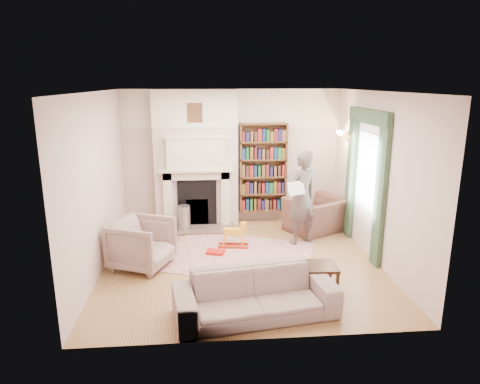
{
  "coord_description": "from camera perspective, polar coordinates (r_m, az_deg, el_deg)",
  "views": [
    {
      "loc": [
        -0.6,
        -6.66,
        2.96
      ],
      "look_at": [
        0.0,
        0.25,
        1.15
      ],
      "focal_mm": 32.0,
      "sensor_mm": 36.0,
      "label": 1
    }
  ],
  "objects": [
    {
      "name": "wall_right",
      "position": [
        7.41,
        17.8,
        1.76
      ],
      "size": [
        0.0,
        4.5,
        4.5
      ],
      "primitive_type": "plane",
      "rotation": [
        1.57,
        0.0,
        -1.57
      ],
      "color": "beige",
      "rests_on": "floor"
    },
    {
      "name": "paraffin_heater",
      "position": [
        8.65,
        -7.42,
        -3.59
      ],
      "size": [
        0.31,
        0.31,
        0.55
      ],
      "primitive_type": "cylinder",
      "rotation": [
        0.0,
        0.0,
        0.4
      ],
      "color": "#9C9FA4",
      "rests_on": "floor"
    },
    {
      "name": "pelmet",
      "position": [
        7.61,
        16.8,
        9.65
      ],
      "size": [
        0.09,
        1.7,
        0.24
      ],
      "primitive_type": "cube",
      "color": "#2E442C",
      "rests_on": "wall_right"
    },
    {
      "name": "coffee_table",
      "position": [
        6.26,
        9.47,
        -11.47
      ],
      "size": [
        0.72,
        0.48,
        0.45
      ],
      "primitive_type": null,
      "rotation": [
        0.0,
        0.0,
        -0.04
      ],
      "color": "black",
      "rests_on": "floor"
    },
    {
      "name": "window",
      "position": [
        7.75,
        16.61,
        2.78
      ],
      "size": [
        0.02,
        0.9,
        1.3
      ],
      "primitive_type": "cube",
      "color": "silver",
      "rests_on": "wall_right"
    },
    {
      "name": "comic_annuals",
      "position": [
        7.0,
        2.84,
        -10.21
      ],
      "size": [
        0.59,
        0.51,
        0.02
      ],
      "color": "red",
      "rests_on": "rug"
    },
    {
      "name": "rocking_horse",
      "position": [
        7.81,
        -0.9,
        -5.73
      ],
      "size": [
        0.58,
        0.3,
        0.48
      ],
      "primitive_type": null,
      "rotation": [
        0.0,
        0.0,
        -0.14
      ],
      "color": "yellow",
      "rests_on": "rug"
    },
    {
      "name": "curtain_right",
      "position": [
        8.43,
        14.56,
        2.1
      ],
      "size": [
        0.07,
        0.32,
        2.4
      ],
      "primitive_type": "cube",
      "color": "#2E442C",
      "rests_on": "floor"
    },
    {
      "name": "curtain_left",
      "position": [
        7.17,
        18.21,
        -0.34
      ],
      "size": [
        0.07,
        0.32,
        2.4
      ],
      "primitive_type": "cube",
      "color": "#2E442C",
      "rests_on": "floor"
    },
    {
      "name": "wall_sconce",
      "position": [
        8.64,
        12.91,
        7.21
      ],
      "size": [
        0.2,
        0.24,
        0.24
      ],
      "primitive_type": null,
      "color": "gold",
      "rests_on": "wall_right"
    },
    {
      "name": "rug",
      "position": [
        7.53,
        -0.36,
        -8.48
      ],
      "size": [
        2.99,
        2.65,
        0.01
      ],
      "primitive_type": "cube",
      "rotation": [
        0.0,
        0.0,
        -0.35
      ],
      "color": "beige",
      "rests_on": "floor"
    },
    {
      "name": "sofa",
      "position": [
        5.64,
        2.08,
        -13.45
      ],
      "size": [
        2.18,
        1.13,
        0.61
      ],
      "primitive_type": "imported",
      "rotation": [
        0.0,
        0.0,
        0.16
      ],
      "color": "#B1A692",
      "rests_on": "floor"
    },
    {
      "name": "game_box_lid",
      "position": [
        7.6,
        -3.29,
        -8.0
      ],
      "size": [
        0.35,
        0.28,
        0.05
      ],
      "primitive_type": "cube",
      "rotation": [
        0.0,
        0.0,
        -0.29
      ],
      "color": "red",
      "rests_on": "rug"
    },
    {
      "name": "wall_back",
      "position": [
        9.06,
        -1.09,
        4.71
      ],
      "size": [
        4.5,
        0.0,
        4.5
      ],
      "primitive_type": "plane",
      "rotation": [
        1.57,
        0.0,
        0.0
      ],
      "color": "beige",
      "rests_on": "floor"
    },
    {
      "name": "armchair_left",
      "position": [
        7.15,
        -12.93,
        -6.74
      ],
      "size": [
        1.14,
        1.13,
        0.8
      ],
      "primitive_type": "imported",
      "rotation": [
        0.0,
        0.0,
        1.17
      ],
      "color": "#B9A898",
      "rests_on": "floor"
    },
    {
      "name": "floor",
      "position": [
        7.31,
        0.17,
        -9.25
      ],
      "size": [
        4.5,
        4.5,
        0.0
      ],
      "primitive_type": "plane",
      "color": "brown",
      "rests_on": "ground"
    },
    {
      "name": "fireplace",
      "position": [
        8.85,
        -5.87,
        4.31
      ],
      "size": [
        1.7,
        0.58,
        2.8
      ],
      "color": "beige",
      "rests_on": "floor"
    },
    {
      "name": "armchair_reading",
      "position": [
        8.73,
        10.08,
        -3.02
      ],
      "size": [
        1.39,
        1.33,
        0.7
      ],
      "primitive_type": "imported",
      "rotation": [
        0.0,
        0.0,
        3.63
      ],
      "color": "#452B25",
      "rests_on": "floor"
    },
    {
      "name": "board_game",
      "position": [
        6.9,
        -1.17,
        -10.54
      ],
      "size": [
        0.47,
        0.47,
        0.03
      ],
      "primitive_type": "cube",
      "rotation": [
        0.0,
        0.0,
        0.35
      ],
      "color": "#DFBC4E",
      "rests_on": "rug"
    },
    {
      "name": "ceiling",
      "position": [
        6.69,
        0.19,
        13.26
      ],
      "size": [
        4.5,
        4.5,
        0.0
      ],
      "primitive_type": "plane",
      "rotation": [
        3.14,
        0.0,
        0.0
      ],
      "color": "white",
      "rests_on": "wall_back"
    },
    {
      "name": "man_reading",
      "position": [
        7.91,
        8.2,
        -0.77
      ],
      "size": [
        0.76,
        0.67,
        1.76
      ],
      "primitive_type": "imported",
      "rotation": [
        0.0,
        0.0,
        3.61
      ],
      "color": "#534842",
      "rests_on": "floor"
    },
    {
      "name": "newspaper",
      "position": [
        7.63,
        7.5,
        0.5
      ],
      "size": [
        0.36,
        0.25,
        0.24
      ],
      "primitive_type": "cube",
      "rotation": [
        -0.35,
        0.0,
        0.47
      ],
      "color": "white",
      "rests_on": "man_reading"
    },
    {
      "name": "wall_left",
      "position": [
        7.04,
        -18.4,
        1.06
      ],
      "size": [
        0.0,
        4.5,
        4.5
      ],
      "primitive_type": "plane",
      "rotation": [
        1.57,
        0.0,
        1.57
      ],
      "color": "beige",
      "rests_on": "floor"
    },
    {
      "name": "wall_front",
      "position": [
        4.71,
        2.62,
        -4.69
      ],
      "size": [
        4.5,
        0.0,
        4.5
      ],
      "primitive_type": "plane",
      "rotation": [
        -1.57,
        0.0,
        0.0
      ],
      "color": "beige",
      "rests_on": "floor"
    },
    {
      "name": "bookcase",
      "position": [
        9.04,
        3.09,
        3.22
      ],
      "size": [
        1.0,
        0.24,
        1.85
      ],
      "primitive_type": "cube",
      "color": "brown",
      "rests_on": "floor"
    }
  ]
}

